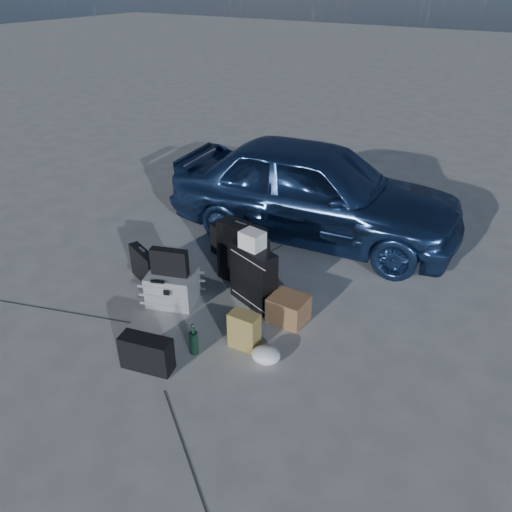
{
  "coord_description": "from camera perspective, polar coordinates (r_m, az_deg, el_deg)",
  "views": [
    {
      "loc": [
        2.51,
        -2.88,
        3.04
      ],
      "look_at": [
        0.13,
        0.85,
        0.49
      ],
      "focal_mm": 35.0,
      "sensor_mm": 36.0,
      "label": 1
    }
  ],
  "objects": [
    {
      "name": "duffel_bag",
      "position": [
        5.92,
        -1.92,
        1.19
      ],
      "size": [
        0.82,
        0.56,
        0.38
      ],
      "primitive_type": "cube",
      "rotation": [
        0.0,
        0.0,
        -0.34
      ],
      "color": "black",
      "rests_on": "ground"
    },
    {
      "name": "flat_box_white",
      "position": [
        5.81,
        -1.97,
        3.07
      ],
      "size": [
        0.41,
        0.34,
        0.06
      ],
      "primitive_type": "cube",
      "rotation": [
        0.0,
        0.0,
        -0.22
      ],
      "color": "white",
      "rests_on": "duffel_bag"
    },
    {
      "name": "laptop_bag",
      "position": [
        5.07,
        -9.87,
        -0.71
      ],
      "size": [
        0.39,
        0.21,
        0.28
      ],
      "primitive_type": "cube",
      "rotation": [
        0.0,
        0.0,
        0.33
      ],
      "color": "black",
      "rests_on": "pelican_case"
    },
    {
      "name": "cardboard_box",
      "position": [
        4.95,
        3.73,
        -6.04
      ],
      "size": [
        0.36,
        0.31,
        0.27
      ],
      "primitive_type": "cube",
      "rotation": [
        0.0,
        0.0,
        0.01
      ],
      "color": "olive",
      "rests_on": "ground"
    },
    {
      "name": "messenger_bag",
      "position": [
        4.48,
        -12.39,
        -10.8
      ],
      "size": [
        0.48,
        0.28,
        0.32
      ],
      "primitive_type": "cube",
      "rotation": [
        0.0,
        0.0,
        0.24
      ],
      "color": "black",
      "rests_on": "ground"
    },
    {
      "name": "suitcase_right",
      "position": [
        5.08,
        -0.31,
        -2.32
      ],
      "size": [
        0.57,
        0.35,
        0.65
      ],
      "primitive_type": "cube",
      "rotation": [
        0.0,
        0.0,
        -0.31
      ],
      "color": "black",
      "rests_on": "ground"
    },
    {
      "name": "suitcase_left",
      "position": [
        5.42,
        -1.67,
        0.27
      ],
      "size": [
        0.56,
        0.24,
        0.71
      ],
      "primitive_type": "cube",
      "rotation": [
        0.0,
        0.0,
        -0.09
      ],
      "color": "black",
      "rests_on": "ground"
    },
    {
      "name": "flat_box_black",
      "position": [
        5.8,
        -2.04,
        3.69
      ],
      "size": [
        0.27,
        0.2,
        0.06
      ],
      "primitive_type": "cube",
      "rotation": [
        0.0,
        0.0,
        -0.04
      ],
      "color": "black",
      "rests_on": "flat_box_white"
    },
    {
      "name": "green_bottle",
      "position": [
        4.57,
        -7.14,
        -9.42
      ],
      "size": [
        0.1,
        0.1,
        0.31
      ],
      "primitive_type": "cylinder",
      "rotation": [
        0.0,
        0.0,
        0.39
      ],
      "color": "black",
      "rests_on": "ground"
    },
    {
      "name": "car",
      "position": [
        6.37,
        6.69,
        7.49
      ],
      "size": [
        3.81,
        1.92,
        1.25
      ],
      "primitive_type": "imported",
      "rotation": [
        0.0,
        0.0,
        1.7
      ],
      "color": "#315390",
      "rests_on": "ground"
    },
    {
      "name": "ground",
      "position": [
        4.88,
        -6.75,
        -8.77
      ],
      "size": [
        60.0,
        60.0,
        0.0
      ],
      "primitive_type": "plane",
      "color": "#A8A9A4",
      "rests_on": "ground"
    },
    {
      "name": "white_carton",
      "position": [
        4.88,
        -0.42,
        1.85
      ],
      "size": [
        0.25,
        0.21,
        0.18
      ],
      "primitive_type": "cube",
      "rotation": [
        0.0,
        0.0,
        -0.15
      ],
      "color": "white",
      "rests_on": "suitcase_right"
    },
    {
      "name": "pelican_case",
      "position": [
        5.25,
        -9.51,
        -3.54
      ],
      "size": [
        0.58,
        0.53,
        0.34
      ],
      "primitive_type": "cube",
      "rotation": [
        0.0,
        0.0,
        0.35
      ],
      "color": "#95979A",
      "rests_on": "ground"
    },
    {
      "name": "plastic_bag",
      "position": [
        4.5,
        1.13,
        -11.25
      ],
      "size": [
        0.3,
        0.27,
        0.14
      ],
      "primitive_type": "ellipsoid",
      "rotation": [
        0.0,
        0.0,
        0.2
      ],
      "color": "white",
      "rests_on": "ground"
    },
    {
      "name": "kraft_bag",
      "position": [
        4.59,
        -1.35,
        -8.51
      ],
      "size": [
        0.28,
        0.17,
        0.36
      ],
      "primitive_type": "cube",
      "rotation": [
        0.0,
        0.0,
        0.05
      ],
      "color": "#A98E49",
      "rests_on": "ground"
    },
    {
      "name": "briefcase",
      "position": [
        5.65,
        -12.67,
        -1.11
      ],
      "size": [
        0.5,
        0.28,
        0.38
      ],
      "primitive_type": "cube",
      "rotation": [
        0.0,
        0.0,
        -0.36
      ],
      "color": "black",
      "rests_on": "ground"
    }
  ]
}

